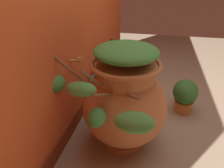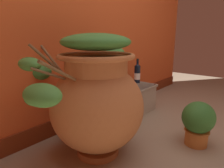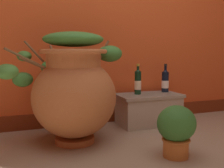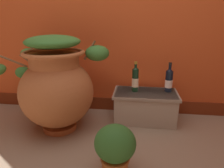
% 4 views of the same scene
% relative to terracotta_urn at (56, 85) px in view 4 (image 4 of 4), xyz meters
% --- Properties ---
extents(terracotta_urn, '(1.07, 0.98, 0.93)m').
position_rel_terracotta_urn_xyz_m(terracotta_urn, '(0.00, 0.00, 0.00)').
color(terracotta_urn, '#B26638').
rests_on(terracotta_urn, ground_plane).
extents(stone_ledge, '(0.67, 0.38, 0.32)m').
position_rel_terracotta_urn_xyz_m(stone_ledge, '(0.86, 0.28, -0.28)').
color(stone_ledge, '#B2A893').
rests_on(stone_ledge, ground_plane).
extents(wine_bottle_left, '(0.07, 0.07, 0.32)m').
position_rel_terracotta_urn_xyz_m(wine_bottle_left, '(0.74, 0.30, -0.00)').
color(wine_bottle_left, black).
rests_on(wine_bottle_left, stone_ledge).
extents(wine_bottle_middle, '(0.08, 0.08, 0.31)m').
position_rel_terracotta_urn_xyz_m(wine_bottle_middle, '(1.10, 0.34, -0.01)').
color(wine_bottle_middle, black).
rests_on(wine_bottle_middle, stone_ledge).
extents(potted_shrub, '(0.29, 0.26, 0.38)m').
position_rel_terracotta_urn_xyz_m(potted_shrub, '(0.63, -0.57, -0.25)').
color(potted_shrub, '#C17033').
rests_on(potted_shrub, ground_plane).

